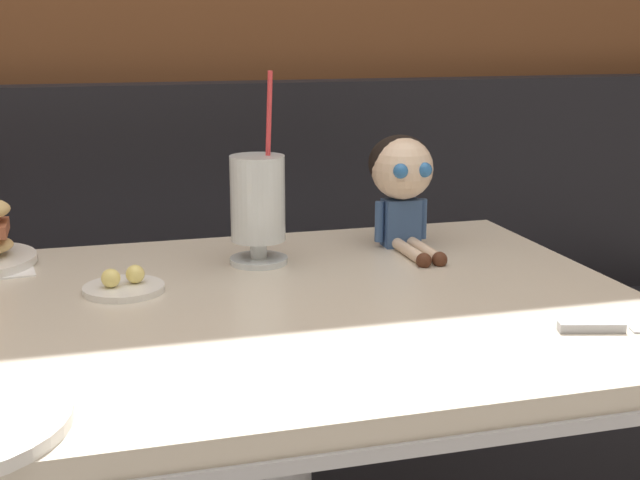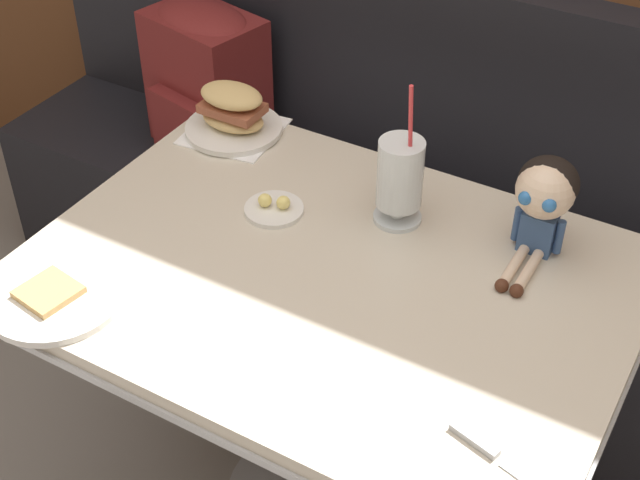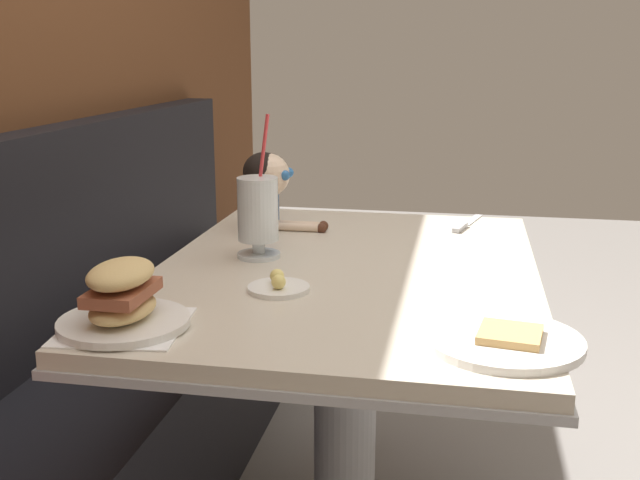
{
  "view_description": "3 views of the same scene",
  "coord_description": "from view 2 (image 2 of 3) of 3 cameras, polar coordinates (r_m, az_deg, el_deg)",
  "views": [
    {
      "loc": [
        -0.24,
        -0.97,
        1.13
      ],
      "look_at": [
        0.09,
        0.2,
        0.82
      ],
      "focal_mm": 48.46,
      "sensor_mm": 36.0,
      "label": 1
    },
    {
      "loc": [
        0.62,
        -0.93,
        1.84
      ],
      "look_at": [
        -0.01,
        0.17,
        0.82
      ],
      "focal_mm": 50.89,
      "sensor_mm": 36.0,
      "label": 2
    },
    {
      "loc": [
        -1.54,
        -0.06,
        1.2
      ],
      "look_at": [
        0.01,
        0.24,
        0.79
      ],
      "focal_mm": 42.59,
      "sensor_mm": 36.0,
      "label": 3
    }
  ],
  "objects": [
    {
      "name": "milkshake_glass",
      "position": [
        1.75,
        5.05,
        3.93
      ],
      "size": [
        0.1,
        0.1,
        0.32
      ],
      "color": "silver",
      "rests_on": "diner_table"
    },
    {
      "name": "diner_table",
      "position": [
        1.81,
        0.58,
        -6.67
      ],
      "size": [
        1.11,
        0.81,
        0.74
      ],
      "color": "beige",
      "rests_on": "ground"
    },
    {
      "name": "backpack",
      "position": [
        2.47,
        -7.23,
        10.13
      ],
      "size": [
        0.34,
        0.3,
        0.41
      ],
      "color": "maroon",
      "rests_on": "booth_bench"
    },
    {
      "name": "sandwich_plate",
      "position": [
        2.05,
        -5.51,
        7.88
      ],
      "size": [
        0.22,
        0.22,
        0.12
      ],
      "color": "white",
      "rests_on": "diner_table"
    },
    {
      "name": "toast_plate",
      "position": [
        1.68,
        -16.33,
        -3.36
      ],
      "size": [
        0.25,
        0.25,
        0.03
      ],
      "color": "white",
      "rests_on": "diner_table"
    },
    {
      "name": "seated_doll",
      "position": [
        1.7,
        13.95,
        2.78
      ],
      "size": [
        0.11,
        0.22,
        0.2
      ],
      "color": "#385689",
      "rests_on": "diner_table"
    },
    {
      "name": "butter_saucer",
      "position": [
        1.82,
        -2.91,
        2.05
      ],
      "size": [
        0.12,
        0.12,
        0.04
      ],
      "color": "white",
      "rests_on": "diner_table"
    },
    {
      "name": "booth_bench",
      "position": [
        2.38,
        8.06,
        -0.93
      ],
      "size": [
        2.6,
        0.48,
        1.0
      ],
      "color": "black",
      "rests_on": "ground"
    },
    {
      "name": "butter_knife",
      "position": [
        1.41,
        10.8,
        -13.02
      ],
      "size": [
        0.23,
        0.08,
        0.01
      ],
      "color": "silver",
      "rests_on": "diner_table"
    }
  ]
}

